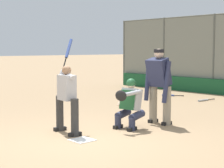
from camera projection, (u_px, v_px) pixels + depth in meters
name	position (u px, v px, depth m)	size (l,w,h in m)	color
ground_plane	(82.00, 140.00, 7.45)	(160.00, 160.00, 0.00)	#9E7F5B
home_plate_marker	(82.00, 140.00, 7.45)	(0.43, 0.43, 0.01)	white
batter_at_plate	(67.00, 97.00, 8.01)	(0.92, 0.70, 2.05)	#333333
catcher_behind_plate	(129.00, 103.00, 8.51)	(0.64, 0.75, 1.15)	#2D334C
umpire_home	(159.00, 84.00, 8.99)	(0.74, 0.45, 1.82)	gray
spare_bat_near_backstop	(170.00, 95.00, 14.38)	(0.73, 0.47, 0.07)	black
spare_bat_third_base_side	(204.00, 100.00, 13.02)	(0.15, 0.83, 0.07)	black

